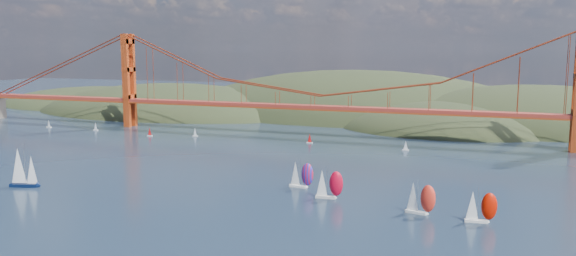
# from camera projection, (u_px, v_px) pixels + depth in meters

# --- Properties ---
(ground) EXTENTS (1200.00, 1200.00, 0.00)m
(ground) POSITION_uv_depth(u_px,v_px,m) (94.00, 252.00, 129.31)
(ground) COLOR black
(ground) RESTS_ON ground
(headlands) EXTENTS (725.00, 225.00, 96.00)m
(headlands) POSITION_uv_depth(u_px,v_px,m) (429.00, 138.00, 373.97)
(headlands) COLOR black
(headlands) RESTS_ON ground
(bridge) EXTENTS (552.00, 12.00, 55.00)m
(bridge) POSITION_uv_depth(u_px,v_px,m) (319.00, 76.00, 292.49)
(bridge) COLOR maroon
(bridge) RESTS_ON ground
(sloop_navy) EXTENTS (9.97, 6.89, 14.76)m
(sloop_navy) POSITION_uv_depth(u_px,v_px,m) (22.00, 168.00, 189.36)
(sloop_navy) COLOR black
(sloop_navy) RESTS_ON ground
(racer_0) EXTENTS (8.81, 3.80, 10.00)m
(racer_0) POSITION_uv_depth(u_px,v_px,m) (329.00, 184.00, 174.63)
(racer_0) COLOR silver
(racer_0) RESTS_ON ground
(racer_1) EXTENTS (8.85, 4.97, 9.92)m
(racer_1) POSITION_uv_depth(u_px,v_px,m) (420.00, 198.00, 158.19)
(racer_1) COLOR white
(racer_1) RESTS_ON ground
(racer_2) EXTENTS (8.41, 3.84, 9.51)m
(racer_2) POSITION_uv_depth(u_px,v_px,m) (480.00, 206.00, 150.44)
(racer_2) COLOR silver
(racer_2) RESTS_ON ground
(racer_rwb) EXTENTS (8.62, 3.77, 9.79)m
(racer_rwb) POSITION_uv_depth(u_px,v_px,m) (301.00, 174.00, 188.30)
(racer_rwb) COLOR white
(racer_rwb) RESTS_ON ground
(distant_boat_0) EXTENTS (3.00, 2.00, 4.70)m
(distant_boat_0) POSITION_uv_depth(u_px,v_px,m) (49.00, 124.00, 332.12)
(distant_boat_0) COLOR silver
(distant_boat_0) RESTS_ON ground
(distant_boat_1) EXTENTS (3.00, 2.00, 4.70)m
(distant_boat_1) POSITION_uv_depth(u_px,v_px,m) (96.00, 126.00, 320.68)
(distant_boat_1) COLOR silver
(distant_boat_1) RESTS_ON ground
(distant_boat_2) EXTENTS (3.00, 2.00, 4.70)m
(distant_boat_2) POSITION_uv_depth(u_px,v_px,m) (150.00, 132.00, 299.47)
(distant_boat_2) COLOR silver
(distant_boat_2) RESTS_ON ground
(distant_boat_3) EXTENTS (3.00, 2.00, 4.70)m
(distant_boat_3) POSITION_uv_depth(u_px,v_px,m) (195.00, 132.00, 298.53)
(distant_boat_3) COLOR silver
(distant_boat_3) RESTS_ON ground
(distant_boat_8) EXTENTS (3.00, 2.00, 4.70)m
(distant_boat_8) POSITION_uv_depth(u_px,v_px,m) (406.00, 146.00, 256.88)
(distant_boat_8) COLOR silver
(distant_boat_8) RESTS_ON ground
(distant_boat_9) EXTENTS (3.00, 2.00, 4.70)m
(distant_boat_9) POSITION_uv_depth(u_px,v_px,m) (310.00, 138.00, 277.33)
(distant_boat_9) COLOR silver
(distant_boat_9) RESTS_ON ground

